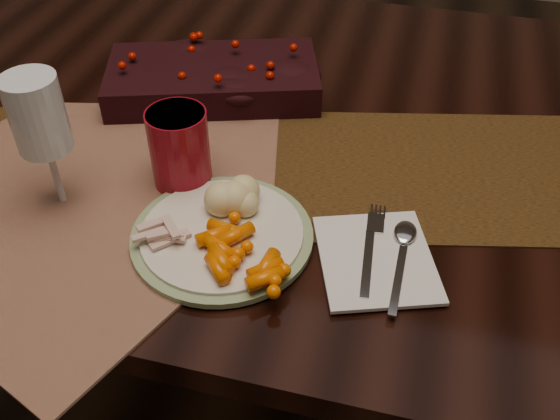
% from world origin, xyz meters
% --- Properties ---
extents(floor, '(5.00, 5.00, 0.00)m').
position_xyz_m(floor, '(0.00, 0.00, 0.00)').
color(floor, black).
rests_on(floor, ground).
extents(dining_table, '(1.80, 1.00, 0.75)m').
position_xyz_m(dining_table, '(0.00, 0.00, 0.38)').
color(dining_table, black).
rests_on(dining_table, floor).
extents(table_runner, '(1.55, 0.64, 0.00)m').
position_xyz_m(table_runner, '(-0.05, -0.15, 0.75)').
color(table_runner, '#2F210B').
rests_on(table_runner, dining_table).
extents(centerpiece, '(0.39, 0.28, 0.07)m').
position_xyz_m(centerpiece, '(-0.18, 0.04, 0.79)').
color(centerpiece, black).
rests_on(centerpiece, table_runner).
extents(placemat_main, '(0.60, 0.53, 0.00)m').
position_xyz_m(placemat_main, '(-0.29, -0.33, 0.75)').
color(placemat_main, '#9B6C58').
rests_on(placemat_main, dining_table).
extents(placemat_second, '(0.45, 0.37, 0.00)m').
position_xyz_m(placemat_second, '(-0.22, -0.16, 0.75)').
color(placemat_second, olive).
rests_on(placemat_second, dining_table).
extents(dinner_plate, '(0.27, 0.27, 0.01)m').
position_xyz_m(dinner_plate, '(-0.05, -0.30, 0.76)').
color(dinner_plate, silver).
rests_on(dinner_plate, placemat_main).
extents(baby_carrots, '(0.12, 0.11, 0.02)m').
position_xyz_m(baby_carrots, '(-0.01, -0.34, 0.78)').
color(baby_carrots, '#E25F00').
rests_on(baby_carrots, dinner_plate).
extents(mashed_potatoes, '(0.09, 0.08, 0.04)m').
position_xyz_m(mashed_potatoes, '(-0.04, -0.25, 0.79)').
color(mashed_potatoes, '#BEB78B').
rests_on(mashed_potatoes, dinner_plate).
extents(turkey_shreds, '(0.07, 0.06, 0.01)m').
position_xyz_m(turkey_shreds, '(-0.11, -0.33, 0.78)').
color(turkey_shreds, '#A7978C').
rests_on(turkey_shreds, dinner_plate).
extents(napkin, '(0.19, 0.20, 0.01)m').
position_xyz_m(napkin, '(0.15, -0.29, 0.76)').
color(napkin, silver).
rests_on(napkin, placemat_main).
extents(fork, '(0.03, 0.15, 0.00)m').
position_xyz_m(fork, '(0.14, -0.29, 0.76)').
color(fork, silver).
rests_on(fork, napkin).
extents(spoon, '(0.03, 0.15, 0.00)m').
position_xyz_m(spoon, '(0.18, -0.30, 0.76)').
color(spoon, beige).
rests_on(spoon, napkin).
extents(red_cup, '(0.11, 0.11, 0.12)m').
position_xyz_m(red_cup, '(-0.14, -0.20, 0.81)').
color(red_cup, maroon).
rests_on(red_cup, placemat_main).
extents(wine_glass, '(0.09, 0.09, 0.20)m').
position_xyz_m(wine_glass, '(-0.29, -0.29, 0.85)').
color(wine_glass, silver).
rests_on(wine_glass, dining_table).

